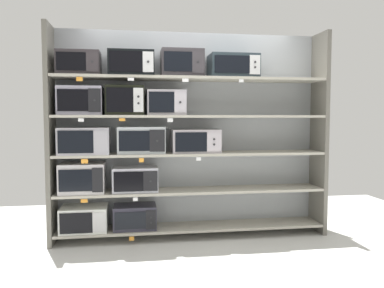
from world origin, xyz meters
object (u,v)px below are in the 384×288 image
at_px(microwave_0, 84,218).
at_px(microwave_8, 125,101).
at_px(microwave_2, 83,178).
at_px(microwave_9, 166,103).
at_px(microwave_11, 131,64).
at_px(microwave_1, 135,217).
at_px(microwave_5, 141,140).
at_px(microwave_12, 182,64).
at_px(microwave_10, 79,63).
at_px(microwave_13, 233,66).
at_px(microwave_3, 135,179).
at_px(microwave_7, 81,101).
at_px(microwave_4, 85,141).
at_px(microwave_6, 195,141).

distance_m(microwave_0, microwave_8, 1.42).
distance_m(microwave_2, microwave_9, 1.27).
bearing_deg(microwave_9, microwave_11, -179.99).
bearing_deg(microwave_1, microwave_9, -0.05).
bearing_deg(microwave_0, microwave_5, 0.03).
xyz_separation_m(microwave_9, microwave_12, (0.19, 0.00, 0.45)).
height_order(microwave_10, microwave_13, microwave_13).
bearing_deg(microwave_11, microwave_8, -179.99).
bearing_deg(microwave_13, microwave_11, -179.98).
xyz_separation_m(microwave_3, microwave_7, (-0.59, 0.00, 0.89)).
bearing_deg(microwave_11, microwave_7, 179.97).
distance_m(microwave_3, microwave_10, 1.44).
relative_size(microwave_5, microwave_11, 1.07).
bearing_deg(microwave_2, microwave_3, -0.03).
height_order(microwave_3, microwave_10, microwave_10).
height_order(microwave_1, microwave_11, microwave_11).
distance_m(microwave_8, microwave_13, 1.33).
bearing_deg(microwave_4, microwave_7, 179.60).
relative_size(microwave_1, microwave_2, 0.98).
height_order(microwave_3, microwave_8, microwave_8).
distance_m(microwave_0, microwave_9, 1.61).
relative_size(microwave_9, microwave_11, 0.88).
bearing_deg(microwave_1, microwave_10, -180.00).
xyz_separation_m(microwave_5, microwave_7, (-0.67, -0.00, 0.44)).
xyz_separation_m(microwave_2, microwave_4, (0.03, -0.00, 0.42)).
relative_size(microwave_4, microwave_8, 1.32).
relative_size(microwave_4, microwave_9, 1.26).
relative_size(microwave_8, microwave_10, 0.91).
distance_m(microwave_6, microwave_8, 0.93).
bearing_deg(microwave_7, microwave_1, 0.01).
relative_size(microwave_7, microwave_11, 0.96).
bearing_deg(microwave_4, microwave_3, 0.01).
relative_size(microwave_7, microwave_12, 1.01).
height_order(microwave_4, microwave_6, microwave_4).
height_order(microwave_5, microwave_7, microwave_7).
xyz_separation_m(microwave_0, microwave_12, (1.12, 0.00, 1.77)).
distance_m(microwave_3, microwave_13, 1.74).
xyz_separation_m(microwave_0, microwave_11, (0.54, -0.00, 1.75)).
xyz_separation_m(microwave_5, microwave_9, (0.29, -0.00, 0.43)).
relative_size(microwave_3, microwave_13, 0.91).
bearing_deg(microwave_3, microwave_6, -0.01).
height_order(microwave_1, microwave_7, microwave_7).
distance_m(microwave_5, microwave_9, 0.51).
bearing_deg(microwave_10, microwave_7, -0.39).
xyz_separation_m(microwave_3, microwave_5, (0.07, 0.00, 0.45)).
xyz_separation_m(microwave_3, microwave_13, (1.15, 0.00, 1.31)).
bearing_deg(microwave_3, microwave_10, 179.98).
relative_size(microwave_2, microwave_7, 1.02).
height_order(microwave_11, microwave_12, microwave_12).
relative_size(microwave_5, microwave_10, 1.16).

